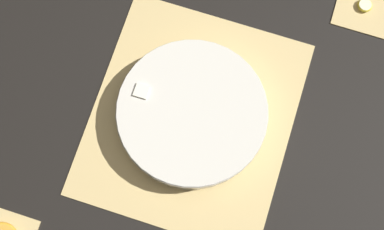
% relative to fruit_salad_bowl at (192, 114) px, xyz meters
% --- Properties ---
extents(ground_plane, '(6.00, 6.00, 0.00)m').
position_rel_fruit_salad_bowl_xyz_m(ground_plane, '(-0.00, 0.00, -0.04)').
color(ground_plane, black).
extents(bamboo_mat_center, '(0.46, 0.41, 0.01)m').
position_rel_fruit_salad_bowl_xyz_m(bamboo_mat_center, '(-0.00, 0.00, -0.04)').
color(bamboo_mat_center, '#D6B775').
rests_on(bamboo_mat_center, ground_plane).
extents(coaster_mat_far_left, '(0.12, 0.12, 0.01)m').
position_rel_fruit_salad_bowl_xyz_m(coaster_mat_far_left, '(-0.35, 0.28, -0.04)').
color(coaster_mat_far_left, '#D6B775').
rests_on(coaster_mat_far_left, ground_plane).
extents(fruit_salad_bowl, '(0.30, 0.30, 0.07)m').
position_rel_fruit_salad_bowl_xyz_m(fruit_salad_bowl, '(0.00, 0.00, 0.00)').
color(fruit_salad_bowl, silver).
rests_on(fruit_salad_bowl, bamboo_mat_center).
extents(banana_coin_single, '(0.03, 0.03, 0.01)m').
position_rel_fruit_salad_bowl_xyz_m(banana_coin_single, '(-0.35, 0.28, -0.03)').
color(banana_coin_single, '#F4EABC').
rests_on(banana_coin_single, coaster_mat_far_left).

